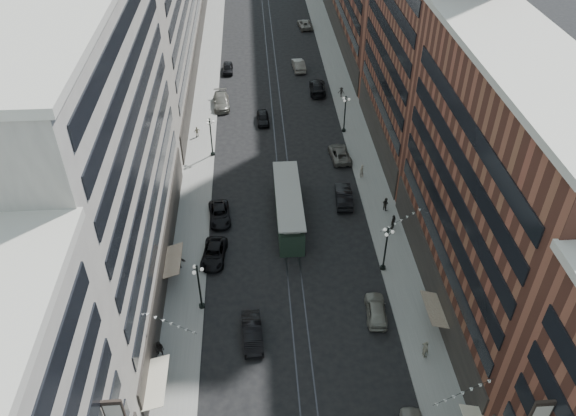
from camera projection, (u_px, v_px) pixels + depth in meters
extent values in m
plane|color=black|center=(279.00, 134.00, 79.62)|extent=(220.00, 220.00, 0.00)
cube|color=gray|center=(205.00, 103.00, 86.84)|extent=(4.00, 180.00, 0.15)
cube|color=gray|center=(346.00, 99.00, 88.00)|extent=(4.00, 180.00, 0.15)
cube|color=#2D2D33|center=(271.00, 101.00, 87.42)|extent=(0.12, 180.00, 0.02)
cube|color=#2D2D33|center=(280.00, 101.00, 87.50)|extent=(0.12, 180.00, 0.02)
cube|color=#A59F92|center=(100.00, 161.00, 48.90)|extent=(8.00, 36.00, 28.00)
cube|color=brown|center=(496.00, 198.00, 48.00)|extent=(8.00, 30.00, 24.00)
cylinder|color=black|center=(202.00, 306.00, 53.86)|extent=(0.56, 0.56, 0.30)
cylinder|color=black|center=(199.00, 288.00, 52.34)|extent=(0.18, 0.18, 5.20)
sphere|color=black|center=(196.00, 266.00, 50.61)|extent=(0.24, 0.24, 0.24)
sphere|color=white|center=(202.00, 269.00, 50.88)|extent=(0.36, 0.36, 0.36)
sphere|color=white|center=(195.00, 267.00, 51.15)|extent=(0.36, 0.36, 0.36)
sphere|color=white|center=(194.00, 273.00, 50.54)|extent=(0.36, 0.36, 0.36)
cylinder|color=black|center=(213.00, 154.00, 75.03)|extent=(0.56, 0.56, 0.30)
cylinder|color=black|center=(211.00, 138.00, 73.52)|extent=(0.18, 0.18, 5.20)
sphere|color=black|center=(209.00, 119.00, 71.79)|extent=(0.24, 0.24, 0.24)
sphere|color=white|center=(213.00, 122.00, 72.06)|extent=(0.36, 0.36, 0.36)
sphere|color=white|center=(208.00, 121.00, 72.33)|extent=(0.36, 0.36, 0.36)
sphere|color=white|center=(208.00, 124.00, 71.72)|extent=(0.36, 0.36, 0.36)
cylinder|color=black|center=(383.00, 268.00, 57.96)|extent=(0.56, 0.56, 0.30)
cylinder|color=black|center=(385.00, 250.00, 56.45)|extent=(0.18, 0.18, 5.20)
sphere|color=black|center=(388.00, 229.00, 54.72)|extent=(0.24, 0.24, 0.24)
sphere|color=white|center=(393.00, 232.00, 54.99)|extent=(0.36, 0.36, 0.36)
sphere|color=white|center=(385.00, 230.00, 55.26)|extent=(0.36, 0.36, 0.36)
sphere|color=white|center=(387.00, 235.00, 54.64)|extent=(0.36, 0.36, 0.36)
cylinder|color=black|center=(344.00, 130.00, 79.92)|extent=(0.56, 0.56, 0.30)
cylinder|color=black|center=(345.00, 115.00, 78.41)|extent=(0.18, 0.18, 5.20)
sphere|color=black|center=(346.00, 97.00, 76.68)|extent=(0.24, 0.24, 0.24)
sphere|color=white|center=(349.00, 99.00, 76.95)|extent=(0.36, 0.36, 0.36)
sphere|color=white|center=(344.00, 98.00, 77.22)|extent=(0.36, 0.36, 0.36)
sphere|color=white|center=(345.00, 101.00, 76.61)|extent=(0.36, 0.36, 0.36)
cube|color=#213427|center=(288.00, 210.00, 63.81)|extent=(2.68, 12.88, 2.79)
cube|color=gray|center=(288.00, 197.00, 62.75)|extent=(1.72, 11.81, 0.64)
cube|color=gray|center=(288.00, 194.00, 62.48)|extent=(2.90, 13.10, 0.16)
cylinder|color=black|center=(291.00, 245.00, 60.65)|extent=(2.47, 0.75, 0.75)
cylinder|color=black|center=(286.00, 192.00, 68.23)|extent=(2.47, 0.75, 0.75)
imported|color=black|center=(214.00, 254.00, 59.02)|extent=(2.91, 5.37, 1.43)
imported|color=black|center=(252.00, 333.00, 50.62)|extent=(2.03, 5.06, 1.63)
imported|color=black|center=(160.00, 349.00, 48.89)|extent=(0.98, 0.70, 1.81)
imported|color=#AFA891|center=(425.00, 349.00, 48.86)|extent=(0.65, 1.16, 1.88)
imported|color=black|center=(220.00, 214.00, 64.25)|extent=(2.83, 5.28, 1.41)
imported|color=slate|center=(221.00, 101.00, 85.64)|extent=(2.79, 6.02, 1.70)
imported|color=black|center=(228.00, 68.00, 95.42)|extent=(1.74, 4.31, 1.47)
imported|color=black|center=(344.00, 196.00, 66.72)|extent=(2.21, 5.38, 1.73)
imported|color=#615E57|center=(340.00, 154.00, 74.28)|extent=(2.82, 5.45, 1.47)
imported|color=black|center=(317.00, 87.00, 89.43)|extent=(2.83, 6.20, 1.76)
imported|color=black|center=(263.00, 118.00, 81.82)|extent=(1.87, 4.39, 1.48)
imported|color=slate|center=(299.00, 65.00, 96.13)|extent=(2.21, 5.35, 1.72)
imported|color=black|center=(178.00, 261.00, 57.65)|extent=(1.68, 0.58, 1.78)
imported|color=#B2AB93|center=(197.00, 132.00, 78.35)|extent=(1.00, 0.74, 1.56)
imported|color=black|center=(385.00, 204.00, 65.31)|extent=(0.85, 0.92, 1.68)
imported|color=#A69B89|center=(362.00, 171.00, 70.43)|extent=(0.83, 0.78, 1.90)
imported|color=black|center=(341.00, 92.00, 87.93)|extent=(1.10, 0.74, 1.57)
imported|color=gray|center=(376.00, 310.00, 52.82)|extent=(2.27, 4.79, 1.58)
imported|color=slate|center=(305.00, 24.00, 111.73)|extent=(2.99, 5.63, 1.51)
imported|color=black|center=(393.00, 222.00, 62.55)|extent=(1.05, 1.19, 1.89)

